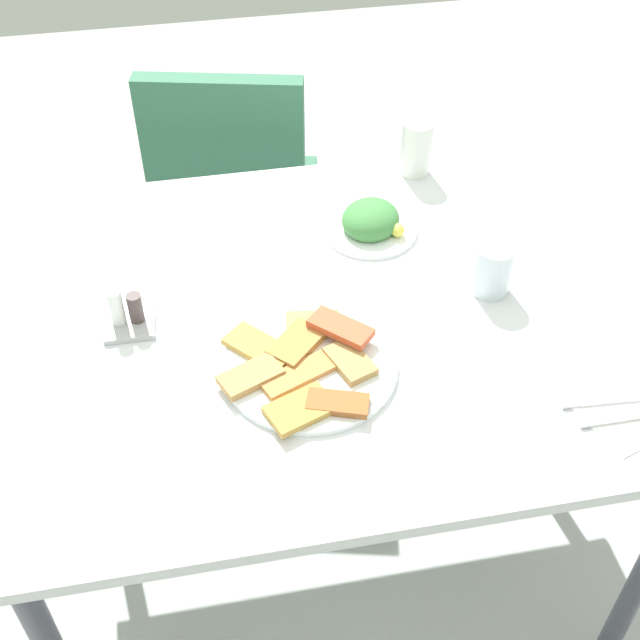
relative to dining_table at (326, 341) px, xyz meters
The scene contains 11 objects.
ground_plane 0.69m from the dining_table, ahead, with size 6.00×6.00×0.00m, color #A8ABAA.
dining_table is the anchor object (origin of this frame).
dining_chair 0.83m from the dining_table, 97.04° to the left, with size 0.51×0.51×0.89m.
pide_platter 0.17m from the dining_table, 113.59° to the right, with size 0.31×0.30×0.04m.
salad_plate_greens 0.27m from the dining_table, 58.31° to the left, with size 0.19×0.19×0.07m.
soda_can 0.51m from the dining_table, 55.70° to the left, with size 0.07×0.07×0.12m, color silver.
drinking_glass 0.34m from the dining_table, ahead, with size 0.07×0.07×0.10m, color silver.
paper_napkin 0.54m from the dining_table, 36.77° to the right, with size 0.15×0.15×0.00m, color white.
fork 0.55m from the dining_table, 38.28° to the right, with size 0.17×0.02×0.01m, color silver.
spoon 0.53m from the dining_table, 35.19° to the right, with size 0.20×0.01×0.01m, color silver.
condiment_caddy 0.37m from the dining_table, behind, with size 0.09×0.09×0.08m.
Camera 1 is at (-0.22, -1.09, 1.82)m, focal length 47.02 mm.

